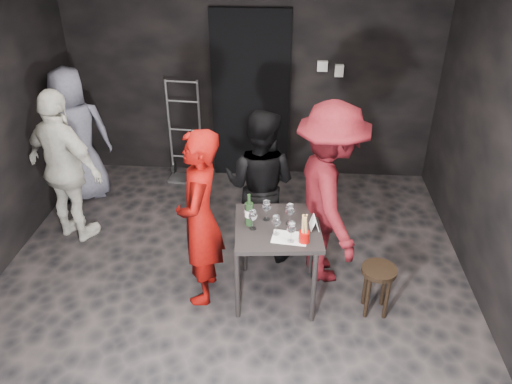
# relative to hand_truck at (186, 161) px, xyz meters

# --- Properties ---
(floor) EXTENTS (4.50, 5.00, 0.02)m
(floor) POSITION_rel_hand_truck_xyz_m (0.82, -2.26, -0.23)
(floor) COLOR black
(floor) RESTS_ON ground
(wall_back) EXTENTS (4.50, 0.04, 2.70)m
(wall_back) POSITION_rel_hand_truck_xyz_m (0.82, 0.24, 1.12)
(wall_back) COLOR black
(wall_back) RESTS_ON ground
(doorway) EXTENTS (0.95, 0.10, 2.10)m
(doorway) POSITION_rel_hand_truck_xyz_m (0.82, 0.18, 0.82)
(doorway) COLOR black
(doorway) RESTS_ON ground
(wallbox_upper) EXTENTS (0.12, 0.06, 0.12)m
(wallbox_upper) POSITION_rel_hand_truck_xyz_m (1.67, 0.19, 1.22)
(wallbox_upper) COLOR #B7B7B2
(wallbox_upper) RESTS_ON wall_back
(wallbox_lower) EXTENTS (0.10, 0.06, 0.14)m
(wallbox_lower) POSITION_rel_hand_truck_xyz_m (1.87, 0.19, 1.17)
(wallbox_lower) COLOR #B7B7B2
(wallbox_lower) RESTS_ON wall_back
(hand_truck) EXTENTS (0.43, 0.36, 1.29)m
(hand_truck) POSITION_rel_hand_truck_xyz_m (0.00, 0.00, 0.00)
(hand_truck) COLOR #B2B2B7
(hand_truck) RESTS_ON floor
(tasting_table) EXTENTS (0.72, 0.72, 0.75)m
(tasting_table) POSITION_rel_hand_truck_xyz_m (1.25, -2.16, 0.42)
(tasting_table) COLOR black
(tasting_table) RESTS_ON floor
(stool) EXTENTS (0.30, 0.30, 0.47)m
(stool) POSITION_rel_hand_truck_xyz_m (2.12, -2.32, 0.13)
(stool) COLOR black
(stool) RESTS_ON floor
(server_red) EXTENTS (0.44, 0.65, 1.75)m
(server_red) POSITION_rel_hand_truck_xyz_m (0.59, -2.20, 0.65)
(server_red) COLOR #760704
(server_red) RESTS_ON floor
(woman_black) EXTENTS (0.84, 0.60, 1.55)m
(woman_black) POSITION_rel_hand_truck_xyz_m (1.05, -1.48, 0.55)
(woman_black) COLOR black
(woman_black) RESTS_ON floor
(man_maroon) EXTENTS (0.89, 1.40, 2.00)m
(man_maroon) POSITION_rel_hand_truck_xyz_m (1.69, -1.82, 0.77)
(man_maroon) COLOR #500D13
(man_maroon) RESTS_ON floor
(bystander_cream) EXTENTS (1.16, 0.89, 1.78)m
(bystander_cream) POSITION_rel_hand_truck_xyz_m (-0.91, -1.39, 0.66)
(bystander_cream) COLOR white
(bystander_cream) RESTS_ON floor
(bystander_grey) EXTENTS (0.94, 0.77, 1.70)m
(bystander_grey) POSITION_rel_hand_truck_xyz_m (-1.14, -0.57, 0.62)
(bystander_grey) COLOR slate
(bystander_grey) RESTS_ON floor
(tasting_mat) EXTENTS (0.30, 0.22, 0.00)m
(tasting_mat) POSITION_rel_hand_truck_xyz_m (1.35, -2.33, 0.52)
(tasting_mat) COLOR white
(tasting_mat) RESTS_ON tasting_table
(wine_glass_a) EXTENTS (0.09, 0.09, 0.20)m
(wine_glass_a) POSITION_rel_hand_truck_xyz_m (1.04, -2.21, 0.62)
(wine_glass_a) COLOR white
(wine_glass_a) RESTS_ON tasting_table
(wine_glass_b) EXTENTS (0.10, 0.10, 0.21)m
(wine_glass_b) POSITION_rel_hand_truck_xyz_m (1.00, -2.13, 0.63)
(wine_glass_b) COLOR white
(wine_glass_b) RESTS_ON tasting_table
(wine_glass_c) EXTENTS (0.10, 0.10, 0.21)m
(wine_glass_c) POSITION_rel_hand_truck_xyz_m (1.15, -2.07, 0.62)
(wine_glass_c) COLOR white
(wine_glass_c) RESTS_ON tasting_table
(wine_glass_d) EXTENTS (0.08, 0.08, 0.20)m
(wine_glass_d) POSITION_rel_hand_truck_xyz_m (1.24, -2.28, 0.62)
(wine_glass_d) COLOR white
(wine_glass_d) RESTS_ON tasting_table
(wine_glass_e) EXTENTS (0.10, 0.10, 0.20)m
(wine_glass_e) POSITION_rel_hand_truck_xyz_m (1.36, -2.38, 0.62)
(wine_glass_e) COLOR white
(wine_glass_e) RESTS_ON tasting_table
(wine_glass_f) EXTENTS (0.10, 0.10, 0.21)m
(wine_glass_f) POSITION_rel_hand_truck_xyz_m (1.35, -2.12, 0.63)
(wine_glass_f) COLOR white
(wine_glass_f) RESTS_ON tasting_table
(wine_bottle) EXTENTS (0.07, 0.07, 0.29)m
(wine_bottle) POSITION_rel_hand_truck_xyz_m (1.01, -2.15, 0.63)
(wine_bottle) COLOR black
(wine_bottle) RESTS_ON tasting_table
(breadstick_cup) EXTENTS (0.09, 0.09, 0.27)m
(breadstick_cup) POSITION_rel_hand_truck_xyz_m (1.47, -2.37, 0.64)
(breadstick_cup) COLOR #9F0805
(breadstick_cup) RESTS_ON tasting_table
(reserved_card) EXTENTS (0.10, 0.14, 0.10)m
(reserved_card) POSITION_rel_hand_truck_xyz_m (1.54, -2.16, 0.57)
(reserved_card) COLOR white
(reserved_card) RESTS_ON tasting_table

